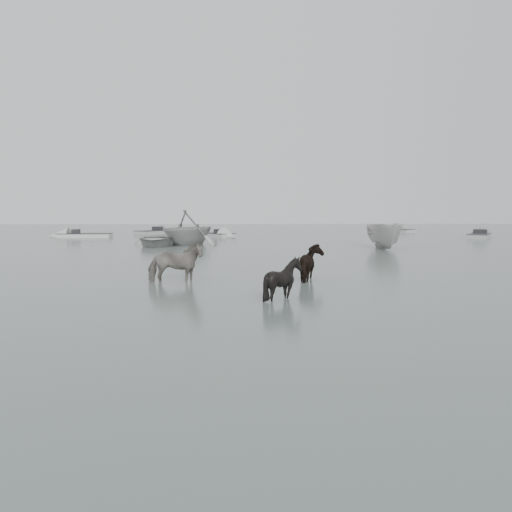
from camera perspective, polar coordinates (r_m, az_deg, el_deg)
name	(u,v)px	position (r m, az deg, el deg)	size (l,w,h in m)	color
ground	(280,291)	(15.68, 2.75, -3.96)	(140.00, 140.00, 0.00)	#4B5954
pony_pinto	(175,258)	(17.60, -9.23, -0.26)	(0.90, 1.98, 1.67)	black
pony_dark	(313,259)	(18.04, 6.54, -0.33)	(1.51, 1.29, 1.52)	black
pony_black	(283,274)	(14.19, 3.10, -2.08)	(1.14, 1.28, 1.41)	black
rowboat_lead	(157,238)	(35.41, -11.23, 2.05)	(3.80, 5.31, 1.10)	#B3B4AF
rowboat_trail	(189,226)	(36.12, -7.70, 3.37)	(4.28, 4.96, 2.61)	#A1A3A0
boat_small	(384,234)	(33.08, 14.46, 2.41)	(1.80, 4.79, 1.85)	#B4B3AF
skiff_port	(479,234)	(48.24, 24.16, 2.34)	(5.64, 1.60, 0.75)	#9C9E9C
skiff_outer	(85,233)	(47.35, -18.99, 2.47)	(6.44, 1.60, 0.75)	silver
skiff_mid	(216,233)	(45.83, -4.60, 2.65)	(5.94, 1.60, 0.75)	#AEB1AE
skiff_star	(397,229)	(56.91, 15.83, 3.00)	(4.84, 1.60, 0.75)	#ACADA8
skiff_far	(153,230)	(52.07, -11.69, 2.89)	(5.16, 1.60, 0.75)	#A3A6A4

